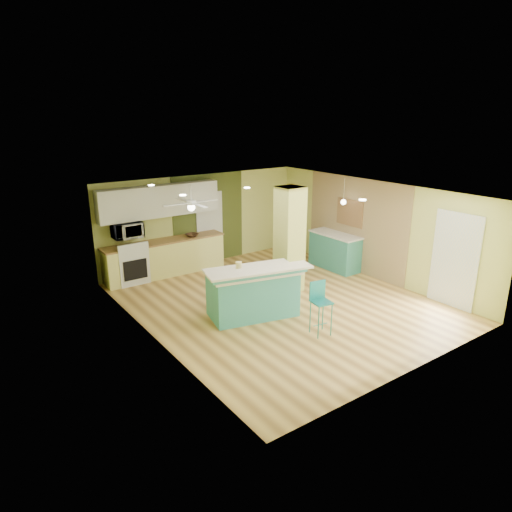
# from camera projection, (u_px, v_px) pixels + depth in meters

# --- Properties ---
(floor) EXTENTS (6.00, 7.00, 0.01)m
(floor) POSITION_uv_depth(u_px,v_px,m) (280.00, 303.00, 10.31)
(floor) COLOR olive
(floor) RESTS_ON ground
(ceiling) EXTENTS (6.00, 7.00, 0.01)m
(ceiling) POSITION_uv_depth(u_px,v_px,m) (282.00, 192.00, 9.55)
(ceiling) COLOR white
(ceiling) RESTS_ON wall_back
(wall_back) EXTENTS (6.00, 0.01, 2.50)m
(wall_back) POSITION_uv_depth(u_px,v_px,m) (202.00, 220.00, 12.64)
(wall_back) COLOR #C4CA6C
(wall_back) RESTS_ON floor
(wall_front) EXTENTS (6.00, 0.01, 2.50)m
(wall_front) POSITION_uv_depth(u_px,v_px,m) (419.00, 302.00, 7.21)
(wall_front) COLOR #C4CA6C
(wall_front) RESTS_ON floor
(wall_left) EXTENTS (0.01, 7.00, 2.50)m
(wall_left) POSITION_uv_depth(u_px,v_px,m) (151.00, 278.00, 8.26)
(wall_left) COLOR #C4CA6C
(wall_left) RESTS_ON floor
(wall_right) EXTENTS (0.01, 7.00, 2.50)m
(wall_right) POSITION_uv_depth(u_px,v_px,m) (373.00, 230.00, 11.59)
(wall_right) COLOR #C4CA6C
(wall_right) RESTS_ON floor
(wood_panel) EXTENTS (0.02, 3.40, 2.50)m
(wood_panel) POSITION_uv_depth(u_px,v_px,m) (355.00, 225.00, 12.05)
(wood_panel) COLOR #856C4C
(wood_panel) RESTS_ON floor
(olive_accent) EXTENTS (2.20, 0.02, 2.50)m
(olive_accent) POSITION_uv_depth(u_px,v_px,m) (209.00, 219.00, 12.74)
(olive_accent) COLOR #444F1F
(olive_accent) RESTS_ON floor
(interior_door) EXTENTS (0.82, 0.05, 2.00)m
(interior_door) POSITION_uv_depth(u_px,v_px,m) (210.00, 228.00, 12.80)
(interior_door) COLOR silver
(interior_door) RESTS_ON floor
(french_door) EXTENTS (0.04, 1.08, 2.10)m
(french_door) POSITION_uv_depth(u_px,v_px,m) (455.00, 260.00, 9.85)
(french_door) COLOR silver
(french_door) RESTS_ON floor
(column) EXTENTS (0.55, 0.55, 2.50)m
(column) POSITION_uv_depth(u_px,v_px,m) (289.00, 240.00, 10.68)
(column) COLOR #B9BC57
(column) RESTS_ON floor
(kitchen_run) EXTENTS (3.25, 0.63, 0.94)m
(kitchen_run) POSITION_uv_depth(u_px,v_px,m) (165.00, 257.00, 11.93)
(kitchen_run) COLOR #ECE87C
(kitchen_run) RESTS_ON floor
(stove) EXTENTS (0.76, 0.66, 1.08)m
(stove) POSITION_uv_depth(u_px,v_px,m) (131.00, 265.00, 11.40)
(stove) COLOR white
(stove) RESTS_ON floor
(upper_cabinets) EXTENTS (3.20, 0.34, 0.80)m
(upper_cabinets) POSITION_uv_depth(u_px,v_px,m) (160.00, 201.00, 11.57)
(upper_cabinets) COLOR silver
(upper_cabinets) RESTS_ON wall_back
(microwave) EXTENTS (0.70, 0.48, 0.39)m
(microwave) POSITION_uv_depth(u_px,v_px,m) (127.00, 230.00, 11.13)
(microwave) COLOR silver
(microwave) RESTS_ON wall_back
(ceiling_fan) EXTENTS (1.41, 1.41, 0.61)m
(ceiling_fan) POSITION_uv_depth(u_px,v_px,m) (191.00, 203.00, 10.62)
(ceiling_fan) COLOR white
(ceiling_fan) RESTS_ON ceiling
(pendant_lamp) EXTENTS (0.14, 0.14, 0.69)m
(pendant_lamp) POSITION_uv_depth(u_px,v_px,m) (343.00, 202.00, 11.78)
(pendant_lamp) COLOR silver
(pendant_lamp) RESTS_ON ceiling
(wall_decor) EXTENTS (0.03, 0.90, 0.70)m
(wall_decor) POSITION_uv_depth(u_px,v_px,m) (350.00, 213.00, 12.10)
(wall_decor) COLOR brown
(wall_decor) RESTS_ON wood_panel
(peninsula) EXTENTS (2.23, 1.57, 1.15)m
(peninsula) POSITION_uv_depth(u_px,v_px,m) (253.00, 292.00, 9.51)
(peninsula) COLOR teal
(peninsula) RESTS_ON floor
(bar_stool) EXTENTS (0.40, 0.40, 1.05)m
(bar_stool) POSITION_uv_depth(u_px,v_px,m) (320.00, 299.00, 8.70)
(bar_stool) COLOR teal
(bar_stool) RESTS_ON floor
(side_counter) EXTENTS (0.64, 1.51, 0.97)m
(side_counter) POSITION_uv_depth(u_px,v_px,m) (335.00, 251.00, 12.43)
(side_counter) COLOR teal
(side_counter) RESTS_ON floor
(fruit_bowl) EXTENTS (0.40, 0.40, 0.08)m
(fruit_bowl) POSITION_uv_depth(u_px,v_px,m) (192.00, 235.00, 12.12)
(fruit_bowl) COLOR #382217
(fruit_bowl) RESTS_ON kitchen_run
(canister) EXTENTS (0.13, 0.13, 0.16)m
(canister) POSITION_uv_depth(u_px,v_px,m) (239.00, 266.00, 9.43)
(canister) COLOR yellow
(canister) RESTS_ON peninsula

